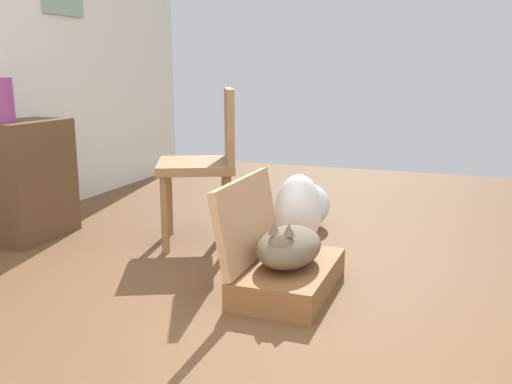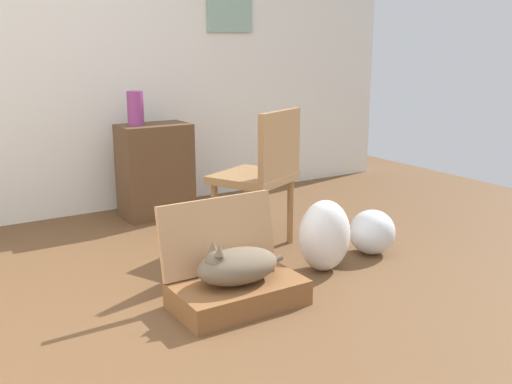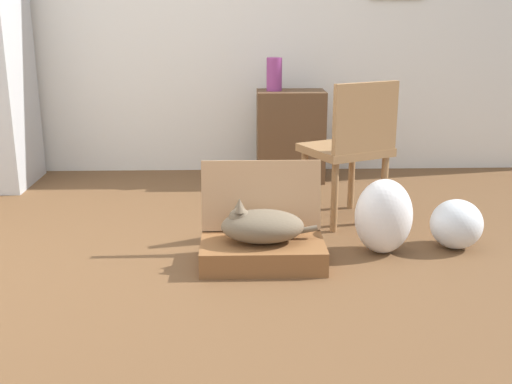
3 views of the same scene
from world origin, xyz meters
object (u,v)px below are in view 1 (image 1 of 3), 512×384
Objects in this scene: suitcase_base at (289,278)px; side_table at (28,180)px; cat at (289,246)px; plastic_bag_clear at (308,205)px; chair at (208,158)px; plastic_bag_white at (298,211)px; vase_tall at (3,100)px.

suitcase_base is 1.79m from side_table.
cat reaches higher than plastic_bag_clear.
chair reaches higher than side_table.
suitcase_base is 0.71m from plastic_bag_white.
plastic_bag_clear reaches higher than suitcase_base.
vase_tall is 1.20m from chair.
vase_tall is (0.16, 1.75, 0.78)m from suitcase_base.
plastic_bag_clear is 0.41× the size of side_table.
chair is (0.29, -1.07, 0.15)m from side_table.
plastic_bag_white is 1.80m from vase_tall.
cat is at bearing -95.53° from vase_tall.
suitcase_base is at bearing -169.28° from plastic_bag_clear.
suitcase_base is 0.73× the size of chair.
plastic_bag_clear is at bearing 113.43° from chair.
side_table is at bearing 80.18° from cat.
vase_tall is 0.28× the size of chair.
side_table is at bearing -100.05° from chair.
plastic_bag_clear is (1.12, 0.21, 0.08)m from suitcase_base.
chair is (0.59, 0.68, 0.29)m from cat.
vase_tall reaches higher than side_table.
vase_tall is at bearing 107.98° from plastic_bag_white.
chair is at bearing -74.74° from side_table.
cat is (-0.01, 0.00, 0.16)m from suitcase_base.
cat is at bearing -169.39° from plastic_bag_clear.
plastic_bag_clear is at bearing 10.72° from suitcase_base.
chair reaches higher than cat.
cat is 0.95m from chair.
chair is (0.58, 0.68, 0.44)m from suitcase_base.
vase_tall reaches higher than plastic_bag_clear.
cat is at bearing 23.52° from chair.
side_table is at bearing 118.24° from plastic_bag_clear.
suitcase_base is 1.00m from chair.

